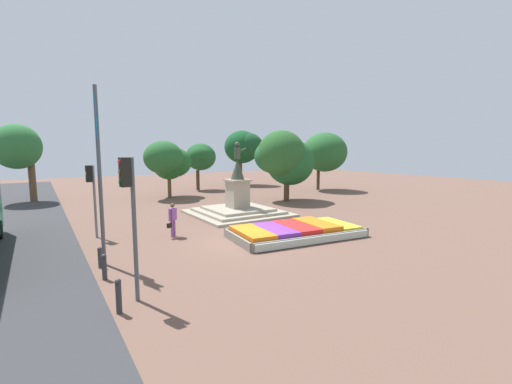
% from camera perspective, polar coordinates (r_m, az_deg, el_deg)
% --- Properties ---
extents(ground_plane, '(92.29, 92.29, 0.00)m').
position_cam_1_polar(ground_plane, '(16.38, -1.86, -8.20)').
color(ground_plane, brown).
extents(flower_planter, '(6.82, 4.02, 0.63)m').
position_cam_1_polar(flower_planter, '(17.21, 6.66, -6.55)').
color(flower_planter, '#38281C').
rests_on(flower_planter, ground_plane).
extents(statue_monument, '(5.87, 5.87, 4.82)m').
position_cam_1_polar(statue_monument, '(22.87, -3.08, -2.11)').
color(statue_monument, gray).
rests_on(statue_monument, ground_plane).
extents(traffic_light_near_crossing, '(0.41, 0.30, 4.11)m').
position_cam_1_polar(traffic_light_near_crossing, '(10.06, -20.29, -1.72)').
color(traffic_light_near_crossing, '#4C5156').
rests_on(traffic_light_near_crossing, ground_plane).
extents(traffic_light_mid_block, '(0.42, 0.31, 3.56)m').
position_cam_1_polar(traffic_light_mid_block, '(18.35, -25.70, 0.70)').
color(traffic_light_mid_block, slate).
rests_on(traffic_light_mid_block, ground_plane).
extents(banner_pole, '(0.22, 1.05, 6.61)m').
position_cam_1_polar(banner_pole, '(13.75, -24.67, 3.62)').
color(banner_pole, '#4C5156').
rests_on(banner_pole, ground_plane).
extents(pedestrian_with_handbag, '(0.63, 0.51, 1.70)m').
position_cam_1_polar(pedestrian_with_handbag, '(17.45, -13.73, -4.23)').
color(pedestrian_with_handbag, '#8C4C99').
rests_on(pedestrian_with_handbag, ground_plane).
extents(kerb_bollard_south, '(0.17, 0.17, 0.96)m').
position_cam_1_polar(kerb_bollard_south, '(10.09, -21.93, -15.66)').
color(kerb_bollard_south, '#2D2D33').
rests_on(kerb_bollard_south, ground_plane).
extents(kerb_bollard_mid_a, '(0.17, 0.17, 0.88)m').
position_cam_1_polar(kerb_bollard_mid_a, '(12.68, -23.96, -11.22)').
color(kerb_bollard_mid_a, '#2D2D33').
rests_on(kerb_bollard_mid_a, ground_plane).
extents(kerb_bollard_mid_b, '(0.16, 0.16, 0.78)m').
position_cam_1_polar(kerb_bollard_mid_b, '(13.97, -24.57, -9.80)').
color(kerb_bollard_mid_b, '#2D2D33').
rests_on(kerb_bollard_mid_b, ground_plane).
extents(park_tree_far_left, '(4.49, 4.55, 6.61)m').
position_cam_1_polar(park_tree_far_left, '(41.76, -1.99, 7.52)').
color(park_tree_far_left, '#4C3823').
rests_on(park_tree_far_left, ground_plane).
extents(park_tree_behind_statue, '(5.00, 4.28, 5.88)m').
position_cam_1_polar(park_tree_behind_statue, '(28.60, 4.63, 5.70)').
color(park_tree_behind_statue, '#4C3823').
rests_on(park_tree_behind_statue, ground_plane).
extents(park_tree_far_right, '(4.70, 4.99, 6.10)m').
position_cam_1_polar(park_tree_far_right, '(37.11, 11.29, 6.55)').
color(park_tree_far_right, '#4C3823').
rests_on(park_tree_far_right, ground_plane).
extents(park_tree_street_side, '(4.55, 4.60, 5.08)m').
position_cam_1_polar(park_tree_street_side, '(31.55, -14.41, 5.03)').
color(park_tree_street_side, brown).
rests_on(park_tree_street_side, ground_plane).
extents(park_tree_mid_canopy, '(3.23, 3.22, 4.97)m').
position_cam_1_polar(park_tree_mid_canopy, '(36.92, -9.21, 5.85)').
color(park_tree_mid_canopy, '#4C3823').
rests_on(park_tree_mid_canopy, ground_plane).
extents(park_tree_distant, '(3.61, 4.38, 6.40)m').
position_cam_1_polar(park_tree_distant, '(33.79, -35.02, 6.23)').
color(park_tree_distant, brown).
rests_on(park_tree_distant, ground_plane).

